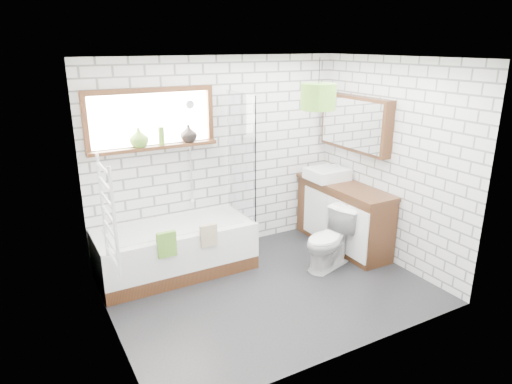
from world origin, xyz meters
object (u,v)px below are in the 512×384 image
vanity (343,215)px  pendant (318,97)px  basin (327,174)px  bathtub (176,249)px  toilet (330,240)px

vanity → pendant: size_ratio=4.09×
vanity → basin: basin is taller
vanity → basin: 0.60m
basin → pendant: (-0.80, -0.80, 1.15)m
bathtub → vanity: size_ratio=1.20×
bathtub → pendant: (1.37, -0.86, 1.80)m
vanity → pendant: (-0.86, -0.49, 1.66)m
bathtub → toilet: 1.86m
bathtub → vanity: 2.27m
toilet → pendant: pendant is taller
vanity → bathtub: bearing=170.6°
basin → toilet: size_ratio=0.70×
vanity → toilet: (-0.55, -0.42, -0.07)m
vanity → toilet: bearing=-142.1°
vanity → pendant: pendant is taller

